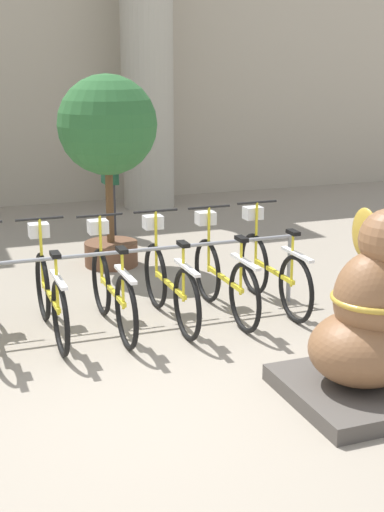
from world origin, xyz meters
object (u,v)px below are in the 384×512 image
object	(u,v)px
bicycle_8	(272,269)
elephant_statue	(371,326)
bicycle_4	(50,294)
bicycle_5	(112,289)
potted_tree	(108,135)
bicycle_7	(224,276)
bicycle_6	(169,282)
person_pedestrian	(110,172)

from	to	relation	value
bicycle_8	elephant_statue	size ratio (longest dim) A/B	0.94
bicycle_4	bicycle_5	world-z (taller)	same
potted_tree	bicycle_7	bearing A→B (deg)	-73.94
bicycle_4	bicycle_6	distance (m)	1.21
elephant_statue	person_pedestrian	size ratio (longest dim) A/B	1.10
bicycle_5	potted_tree	bearing A→B (deg)	76.12
bicycle_4	bicycle_7	bearing A→B (deg)	-1.75
bicycle_8	person_pedestrian	size ratio (longest dim) A/B	1.04
bicycle_4	bicycle_8	xyz separation A→B (m)	(2.41, 0.01, 0.00)
bicycle_5	elephant_statue	world-z (taller)	elephant_statue
potted_tree	person_pedestrian	bearing A→B (deg)	75.74
bicycle_8	bicycle_7	bearing A→B (deg)	-174.05
bicycle_5	person_pedestrian	world-z (taller)	person_pedestrian
bicycle_4	potted_tree	xyz separation A→B (m)	(1.16, 2.20, 1.28)
bicycle_5	elephant_statue	size ratio (longest dim) A/B	0.94
bicycle_7	bicycle_8	distance (m)	0.61
bicycle_7	bicycle_6	bearing A→B (deg)	179.31
bicycle_4	elephant_statue	size ratio (longest dim) A/B	0.94
bicycle_8	bicycle_5	bearing A→B (deg)	-178.07
bicycle_8	potted_tree	distance (m)	2.83
bicycle_5	potted_tree	size ratio (longest dim) A/B	0.69
potted_tree	elephant_statue	bearing A→B (deg)	-77.60
bicycle_4	bicycle_5	xyz separation A→B (m)	(0.60, -0.05, 0.00)
bicycle_7	potted_tree	size ratio (longest dim) A/B	0.69
elephant_statue	potted_tree	distance (m)	4.67
bicycle_5	bicycle_8	bearing A→B (deg)	1.93
bicycle_4	bicycle_6	world-z (taller)	same
person_pedestrian	bicycle_7	bearing A→B (deg)	-86.57
bicycle_5	elephant_statue	distance (m)	2.68
potted_tree	bicycle_4	bearing A→B (deg)	-117.80
bicycle_4	person_pedestrian	bearing A→B (deg)	67.67
bicycle_4	bicycle_7	xyz separation A→B (m)	(1.81, -0.06, 0.00)
potted_tree	bicycle_5	bearing A→B (deg)	-103.88
bicycle_8	elephant_statue	bearing A→B (deg)	-96.98
bicycle_8	person_pedestrian	world-z (taller)	person_pedestrian
bicycle_5	bicycle_6	xyz separation A→B (m)	(0.60, 0.01, 0.00)
bicycle_7	potted_tree	world-z (taller)	potted_tree
bicycle_5	elephant_statue	bearing A→B (deg)	-54.99
bicycle_6	bicycle_5	bearing A→B (deg)	-179.48
person_pedestrian	bicycle_5	bearing A→B (deg)	-104.04
bicycle_5	person_pedestrian	bearing A→B (deg)	75.96
bicycle_6	potted_tree	size ratio (longest dim) A/B	0.69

